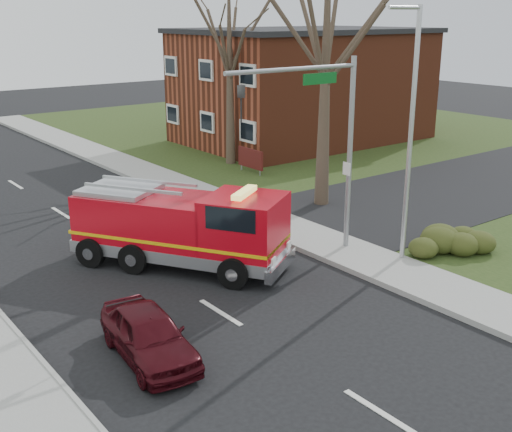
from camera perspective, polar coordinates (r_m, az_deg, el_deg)
ground at (r=18.47m, az=-3.17°, el=-8.58°), size 120.00×120.00×0.00m
sidewalk_right at (r=22.21m, az=10.16°, el=-3.99°), size 2.40×80.00×0.15m
brick_building at (r=42.74m, az=4.26°, el=11.51°), size 15.40×10.40×7.25m
health_center_sign at (r=33.65m, az=-0.49°, el=5.12°), size 0.12×2.00×1.40m
hedge_corner at (r=23.52m, az=16.66°, el=-1.93°), size 2.80×2.00×0.90m
bare_tree_near at (r=27.25m, az=6.30°, el=15.96°), size 6.00×6.00×12.00m
bare_tree_far at (r=35.21m, az=-2.38°, el=14.87°), size 5.25×5.25×10.50m
traffic_signal_mast at (r=21.30m, az=6.02°, el=8.22°), size 5.29×0.18×6.80m
streetlight_pole at (r=21.39m, az=13.52°, el=7.45°), size 1.48×0.16×8.40m
fire_engine at (r=21.44m, az=-6.55°, el=-1.17°), size 5.78×7.25×2.84m
parked_car_maroon at (r=16.14m, az=-9.51°, el=-10.36°), size 1.91×3.88×1.27m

